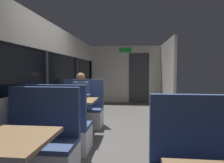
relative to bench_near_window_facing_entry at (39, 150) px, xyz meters
name	(u,v)px	position (x,y,z in m)	size (l,w,h in m)	color
ground_plane	(118,139)	(0.89, 1.39, -0.34)	(3.30, 9.20, 0.02)	#514F4C
carriage_window_panel_left	(45,81)	(-0.56, 1.39, 0.78)	(0.09, 8.48, 2.30)	beige
carriage_end_bulkhead	(127,75)	(0.95, 5.59, 0.81)	(2.90, 0.11, 2.30)	beige
carriage_aisle_panel_right	(167,75)	(2.34, 4.39, 0.82)	(0.08, 2.40, 2.30)	beige
bench_near_window_facing_entry	(39,150)	(0.00, 0.00, 0.00)	(0.95, 0.50, 1.10)	silver
dining_table_mid_window	(73,105)	(0.00, 1.40, 0.31)	(0.90, 0.70, 0.74)	#9E9EA3
bench_mid_window_facing_end	(60,132)	(0.00, 0.70, 0.00)	(0.95, 0.50, 1.10)	silver
bench_mid_window_facing_entry	(82,112)	(0.00, 2.10, 0.00)	(0.95, 0.50, 1.10)	silver
seated_passenger	(81,104)	(0.00, 2.03, 0.21)	(0.47, 0.55, 1.26)	#26262D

